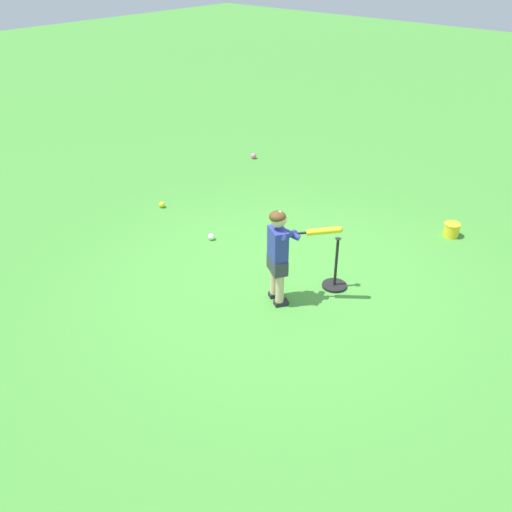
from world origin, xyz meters
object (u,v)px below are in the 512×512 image
(child_batter, at_px, (281,249))
(play_ball_midfield, at_px, (254,156))
(toy_bucket, at_px, (452,229))
(batting_tee, at_px, (335,279))
(play_ball_by_bucket, at_px, (211,237))
(play_ball_far_right, at_px, (162,205))

(child_batter, distance_m, play_ball_midfield, 4.47)
(play_ball_midfield, height_order, toy_bucket, toy_bucket)
(child_batter, distance_m, batting_tee, 0.88)
(play_ball_by_bucket, bearing_deg, play_ball_midfield, 31.14)
(play_ball_far_right, relative_size, batting_tee, 0.14)
(child_batter, distance_m, toy_bucket, 2.82)
(child_batter, distance_m, play_ball_by_bucket, 1.74)
(child_batter, height_order, toy_bucket, child_batter)
(play_ball_midfield, height_order, batting_tee, batting_tee)
(play_ball_far_right, xyz_separation_m, toy_bucket, (1.93, -3.56, 0.05))
(child_batter, distance_m, play_ball_far_right, 2.96)
(batting_tee, bearing_deg, child_batter, 154.86)
(play_ball_midfield, height_order, play_ball_by_bucket, play_ball_midfield)
(child_batter, bearing_deg, batting_tee, -25.14)
(play_ball_far_right, bearing_deg, batting_tee, -91.79)
(play_ball_by_bucket, bearing_deg, batting_tee, -86.02)
(child_batter, xyz_separation_m, toy_bucket, (2.66, -0.75, -0.55))
(child_batter, xyz_separation_m, play_ball_far_right, (0.72, 2.80, -0.61))
(play_ball_midfield, relative_size, batting_tee, 0.16)
(play_ball_midfield, bearing_deg, play_ball_far_right, -171.93)
(child_batter, relative_size, play_ball_far_right, 12.29)
(play_ball_far_right, xyz_separation_m, batting_tee, (-0.10, -3.10, 0.06))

